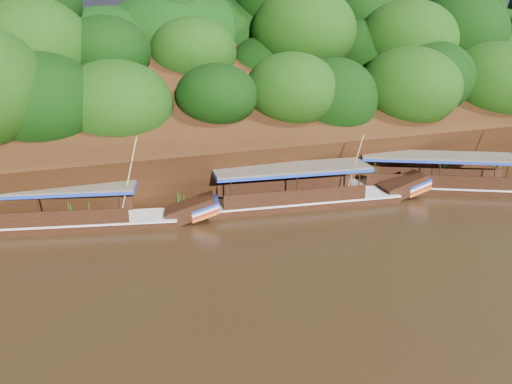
{
  "coord_description": "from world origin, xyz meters",
  "views": [
    {
      "loc": [
        -13.66,
        -19.94,
        10.98
      ],
      "look_at": [
        -3.02,
        7.0,
        1.36
      ],
      "focal_mm": 35.0,
      "sensor_mm": 36.0,
      "label": 1
    }
  ],
  "objects": [
    {
      "name": "riverbank",
      "position": [
        -0.01,
        22.73,
        1.89
      ],
      "size": [
        120.0,
        30.06,
        19.4
      ],
      "color": "black",
      "rests_on": "ground"
    },
    {
      "name": "boat_0",
      "position": [
        11.8,
        5.84,
        0.58
      ],
      "size": [
        14.88,
        9.28,
        6.02
      ],
      "rotation": [
        0.0,
        0.0,
        -0.49
      ],
      "color": "black",
      "rests_on": "ground"
    },
    {
      "name": "boat_2",
      "position": [
        -13.53,
        8.79,
        0.56
      ],
      "size": [
        15.74,
        5.71,
        5.54
      ],
      "rotation": [
        0.0,
        0.0,
        -0.24
      ],
      "color": "black",
      "rests_on": "ground"
    },
    {
      "name": "boat_1",
      "position": [
        1.1,
        7.12,
        0.59
      ],
      "size": [
        15.2,
        4.19,
        5.22
      ],
      "rotation": [
        0.0,
        0.0,
        -0.14
      ],
      "color": "black",
      "rests_on": "ground"
    },
    {
      "name": "reeds",
      "position": [
        -3.73,
        9.41,
        0.86
      ],
      "size": [
        49.34,
        2.5,
        2.11
      ],
      "color": "#296318",
      "rests_on": "ground"
    },
    {
      "name": "ground",
      "position": [
        0.0,
        0.0,
        0.0
      ],
      "size": [
        160.0,
        160.0,
        0.0
      ],
      "primitive_type": "plane",
      "color": "black",
      "rests_on": "ground"
    }
  ]
}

